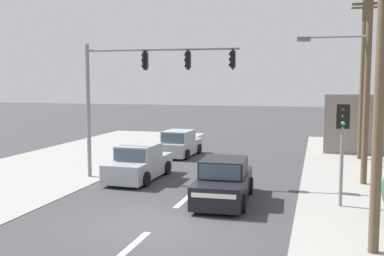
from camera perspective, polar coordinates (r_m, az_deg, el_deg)
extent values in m
plane|color=#3A3A3D|center=(14.03, -4.44, -12.05)|extent=(140.00, 140.00, 0.00)
cube|color=silver|center=(12.28, -7.76, -14.72)|extent=(0.20, 2.40, 0.01)
cube|color=silver|center=(16.77, -0.87, -9.04)|extent=(0.20, 2.40, 0.01)
cube|color=silver|center=(21.48, 2.96, -5.74)|extent=(0.20, 2.40, 0.01)
cube|color=gray|center=(21.54, -22.40, -6.12)|extent=(8.00, 40.00, 0.02)
cylinder|color=brown|center=(11.90, 22.91, 8.65)|extent=(0.26, 0.26, 9.96)
cylinder|color=brown|center=(20.04, 21.36, 5.41)|extent=(0.26, 0.26, 8.60)
cube|color=brown|center=(20.30, 21.70, 14.46)|extent=(1.40, 0.12, 0.10)
cylinder|color=slate|center=(19.96, 17.81, 10.96)|extent=(2.60, 0.27, 0.09)
cube|color=#595B60|center=(19.87, 14.01, 10.89)|extent=(0.58, 0.32, 0.18)
cylinder|color=brown|center=(26.68, 20.83, 6.35)|extent=(0.26, 0.26, 9.46)
cube|color=brown|center=(26.98, 21.11, 14.08)|extent=(1.40, 0.12, 0.10)
cylinder|color=slate|center=(20.76, -13.02, 2.07)|extent=(0.18, 0.18, 6.00)
cylinder|color=slate|center=(19.54, -4.05, 9.90)|extent=(6.80, 0.47, 0.11)
cube|color=black|center=(19.72, -5.95, 8.54)|extent=(0.21, 0.27, 0.68)
cube|color=black|center=(19.72, -5.95, 8.54)|extent=(0.06, 0.44, 0.84)
sphere|color=red|center=(19.77, -6.29, 9.17)|extent=(0.13, 0.13, 0.13)
sphere|color=black|center=(19.75, -6.28, 8.53)|extent=(0.13, 0.13, 0.13)
sphere|color=black|center=(19.75, -6.28, 7.89)|extent=(0.13, 0.13, 0.13)
cube|color=black|center=(19.20, -0.49, 8.64)|extent=(0.21, 0.27, 0.68)
cube|color=black|center=(19.20, -0.49, 8.64)|extent=(0.06, 0.44, 0.84)
sphere|color=red|center=(19.24, -0.85, 9.29)|extent=(0.13, 0.13, 0.13)
sphere|color=black|center=(19.22, -0.85, 8.64)|extent=(0.13, 0.13, 0.13)
sphere|color=black|center=(19.21, -0.85, 7.98)|extent=(0.13, 0.13, 0.13)
cube|color=black|center=(18.85, 5.21, 8.67)|extent=(0.21, 0.27, 0.68)
cube|color=black|center=(18.85, 5.21, 8.67)|extent=(0.06, 0.44, 0.84)
sphere|color=red|center=(18.88, 4.85, 9.34)|extent=(0.13, 0.13, 0.13)
sphere|color=black|center=(18.87, 4.85, 8.67)|extent=(0.13, 0.13, 0.13)
sphere|color=black|center=(18.86, 4.84, 8.01)|extent=(0.13, 0.13, 0.13)
cylinder|color=slate|center=(16.35, 18.44, -4.70)|extent=(0.12, 0.12, 2.80)
cube|color=black|center=(16.14, 18.64, 1.39)|extent=(0.27, 0.21, 0.68)
cube|color=black|center=(16.14, 18.64, 1.39)|extent=(0.44, 0.06, 0.84)
sphere|color=black|center=(16.00, 18.70, 2.14)|extent=(0.13, 0.13, 0.13)
sphere|color=black|center=(16.02, 18.68, 1.35)|extent=(0.13, 0.13, 0.13)
sphere|color=green|center=(16.04, 18.65, 0.57)|extent=(0.13, 0.13, 0.13)
cylinder|color=slate|center=(24.57, 22.66, 0.69)|extent=(0.16, 0.16, 4.60)
cube|color=black|center=(16.44, 4.02, -7.42)|extent=(1.93, 4.29, 0.80)
cube|color=black|center=(16.34, 4.07, -4.96)|extent=(1.66, 1.98, 0.62)
cube|color=#384756|center=(15.40, 3.53, -5.62)|extent=(1.44, 0.14, 0.53)
cube|color=#384756|center=(17.28, 4.55, -4.37)|extent=(1.41, 0.14, 0.50)
cube|color=white|center=(14.36, 2.75, -8.63)|extent=(1.45, 0.12, 0.14)
cylinder|color=black|center=(15.14, 6.50, -9.47)|extent=(0.22, 0.65, 0.64)
cylinder|color=black|center=(15.40, 0.12, -9.16)|extent=(0.22, 0.65, 0.64)
cylinder|color=black|center=(17.65, 7.41, -7.27)|extent=(0.22, 0.65, 0.64)
cylinder|color=black|center=(17.88, 1.93, -7.06)|extent=(0.22, 0.65, 0.64)
cube|color=#A3A8AD|center=(20.19, -6.71, -4.96)|extent=(1.75, 4.22, 0.80)
cube|color=#A3A8AD|center=(20.03, -6.79, -2.99)|extent=(1.58, 1.92, 0.62)
cube|color=#384756|center=(20.91, -5.74, -2.61)|extent=(1.44, 0.08, 0.53)
cube|color=#384756|center=(19.15, -7.94, -3.41)|extent=(1.40, 0.08, 0.50)
cube|color=white|center=(22.10, -4.55, -3.54)|extent=(1.45, 0.06, 0.14)
cylinder|color=black|center=(21.74, -7.42, -4.79)|extent=(0.20, 0.64, 0.64)
cylinder|color=black|center=(21.12, -3.18, -5.06)|extent=(0.20, 0.64, 0.64)
cylinder|color=black|center=(19.44, -10.54, -6.11)|extent=(0.20, 0.64, 0.64)
cylinder|color=black|center=(18.74, -5.87, -6.48)|extent=(0.20, 0.64, 0.64)
cube|color=#A3A8AD|center=(26.36, -1.51, -2.47)|extent=(1.78, 3.68, 0.76)
cube|color=#A3A8AD|center=(25.99, -1.74, -1.03)|extent=(1.57, 1.97, 0.64)
cube|color=#384756|center=(26.90, -1.03, -0.80)|extent=(1.36, 0.13, 0.54)
cube|color=#384756|center=(25.09, -2.51, -1.28)|extent=(1.33, 0.13, 0.51)
cube|color=white|center=(28.04, -0.24, -1.62)|extent=(1.36, 0.11, 0.14)
cylinder|color=black|center=(27.70, -2.27, -2.50)|extent=(0.21, 0.61, 0.60)
cylinder|color=black|center=(27.18, 0.88, -2.66)|extent=(0.21, 0.61, 0.60)
cylinder|color=black|center=(25.65, -4.05, -3.18)|extent=(0.21, 0.61, 0.60)
cylinder|color=black|center=(25.09, -0.67, -3.37)|extent=(0.21, 0.61, 0.60)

